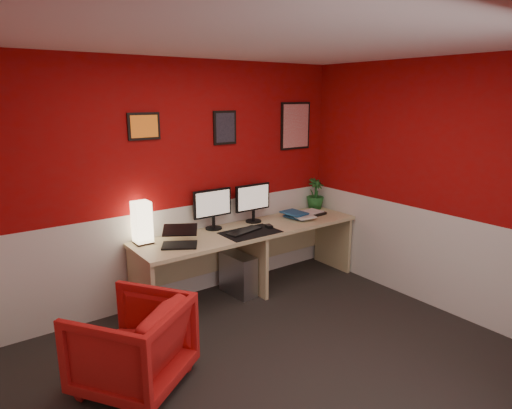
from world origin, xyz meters
The scene contains 24 objects.
ground centered at (0.00, 0.00, 0.00)m, with size 4.00×3.50×0.01m, color black.
ceiling centered at (0.00, 0.00, 2.50)m, with size 4.00×3.50×0.01m, color white.
wall_back centered at (0.00, 1.75, 1.25)m, with size 4.00×0.01×2.50m, color #950707.
wall_right centered at (2.00, 0.00, 1.25)m, with size 0.01×3.50×2.50m, color #950707.
wainscot_back centered at (0.00, 1.75, 0.50)m, with size 4.00×0.01×1.00m, color silver.
wainscot_right centered at (2.00, 0.00, 0.50)m, with size 0.01×3.50×1.00m, color silver.
desk centered at (0.68, 1.41, 0.36)m, with size 2.60×0.65×0.73m, color tan.
shoji_lamp centered at (-0.46, 1.62, 0.93)m, with size 0.16×0.16×0.40m, color #FFE5B2.
laptop centered at (-0.21, 1.33, 0.84)m, with size 0.33×0.23×0.22m, color black.
monitor_left centered at (0.34, 1.63, 1.02)m, with size 0.45×0.06×0.58m, color black.
monitor_right centered at (0.85, 1.60, 1.02)m, with size 0.45×0.06×0.58m, color black.
desk_mat centered at (0.58, 1.29, 0.73)m, with size 0.60×0.38×0.01m, color black.
keyboard centered at (0.54, 1.33, 0.74)m, with size 0.42×0.14×0.02m, color black.
mouse centered at (0.84, 1.30, 0.75)m, with size 0.06×0.10×0.03m, color black.
book_bottom centered at (1.27, 1.41, 0.74)m, with size 0.21×0.28×0.03m, color #1D5287.
book_middle centered at (1.27, 1.40, 0.77)m, with size 0.23×0.32×0.02m, color silver.
book_top centered at (1.22, 1.43, 0.79)m, with size 0.22×0.29×0.03m, color #1D5287.
zen_tray centered at (1.58, 1.45, 0.74)m, with size 0.35×0.25×0.03m, color black.
potted_plant centered at (1.85, 1.64, 0.92)m, with size 0.22×0.22×0.39m, color #19591E.
pc_tower centered at (0.53, 1.44, 0.23)m, with size 0.20×0.45×0.45m, color #99999E.
armchair centered at (-1.00, 0.57, 0.34)m, with size 0.73×0.75×0.68m, color red.
art_left centered at (-0.34, 1.74, 1.85)m, with size 0.32×0.02×0.26m, color orange.
art_center centered at (0.57, 1.74, 1.80)m, with size 0.28×0.02×0.36m, color black.
art_right centered at (1.57, 1.74, 1.78)m, with size 0.44×0.02×0.56m, color red.
Camera 1 is at (-1.98, -2.35, 2.14)m, focal length 31.05 mm.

